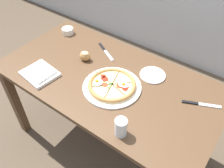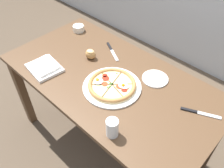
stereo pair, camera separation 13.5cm
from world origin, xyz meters
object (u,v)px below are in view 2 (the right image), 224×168
pizza (112,85)px  side_saucer (155,79)px  napkin_folded (44,67)px  dining_table (110,88)px  ramekin_bowl (78,28)px  knife_spare (200,113)px  water_glass (112,129)px  knife_main (112,51)px  bread_piece_near (91,54)px

pizza → side_saucer: pizza is taller
pizza → napkin_folded: bearing=-157.6°
napkin_folded → side_saucer: 0.75m
dining_table → side_saucer: (0.23, 0.19, 0.11)m
ramekin_bowl → knife_spare: (1.16, -0.10, -0.02)m
pizza → water_glass: (0.24, -0.25, 0.03)m
knife_main → bread_piece_near: bearing=-80.9°
knife_main → knife_spare: size_ratio=1.01×
napkin_folded → pizza: bearing=22.4°
knife_spare → water_glass: size_ratio=1.93×
knife_spare → side_saucer: same height
ramekin_bowl → knife_main: (0.40, -0.02, -0.02)m
ramekin_bowl → water_glass: size_ratio=0.89×
dining_table → water_glass: 0.46m
pizza → napkin_folded: (-0.45, -0.19, -0.00)m
pizza → ramekin_bowl: 0.72m
bread_piece_near → water_glass: water_glass is taller
bread_piece_near → side_saucer: size_ratio=0.55×
dining_table → knife_spare: (0.58, 0.13, 0.11)m
knife_main → ramekin_bowl: bearing=-154.2°
side_saucer → water_glass: bearing=-79.9°
napkin_folded → ramekin_bowl: bearing=113.1°
dining_table → bread_piece_near: bread_piece_near is taller
ramekin_bowl → side_saucer: 0.81m
ramekin_bowl → water_glass: water_glass is taller
knife_main → napkin_folded: bearing=-84.8°
ramekin_bowl → knife_spare: size_ratio=0.46×
napkin_folded → knife_main: napkin_folded is taller
napkin_folded → water_glass: bearing=-5.0°
pizza → knife_main: bearing=133.4°
dining_table → napkin_folded: (-0.38, -0.24, 0.12)m
side_saucer → ramekin_bowl: bearing=177.0°
napkin_folded → water_glass: size_ratio=2.23×
pizza → knife_spare: (0.50, 0.19, -0.01)m
water_glass → bread_piece_near: bearing=147.0°
knife_main → dining_table: bearing=-21.5°
bread_piece_near → knife_main: bread_piece_near is taller
pizza → water_glass: bearing=-46.2°
ramekin_bowl → dining_table: bearing=-21.8°
dining_table → water_glass: size_ratio=13.66×
pizza → knife_spare: 0.54m
knife_spare → ramekin_bowl: bearing=150.5°
napkin_folded → water_glass: (0.69, -0.06, 0.03)m
dining_table → knife_spare: size_ratio=7.06×
side_saucer → napkin_folded: bearing=-144.3°
pizza → ramekin_bowl: (-0.66, 0.29, 0.01)m
dining_table → side_saucer: side_saucer is taller
napkin_folded → water_glass: water_glass is taller
ramekin_bowl → bread_piece_near: bread_piece_near is taller
ramekin_bowl → knife_spare: bearing=-4.9°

